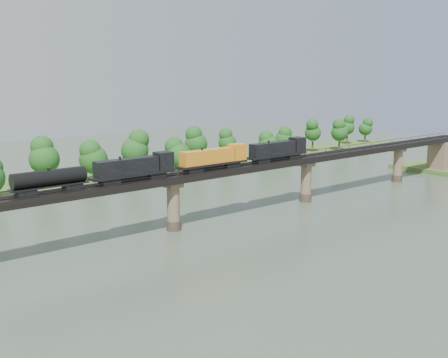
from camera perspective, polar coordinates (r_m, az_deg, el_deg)
ground at (r=93.88m, az=5.56°, el=-9.08°), size 400.00×400.00×0.00m
far_bank at (r=162.62m, az=-16.30°, el=-0.61°), size 300.00×24.00×1.60m
bridge at (r=114.39m, az=-5.17°, el=-2.56°), size 236.00×30.00×11.50m
bridge_superstructure at (r=113.09m, az=-5.22°, el=0.56°), size 220.00×4.90×0.75m
far_treeline at (r=154.09m, az=-18.57°, el=1.68°), size 289.06×17.54×13.60m
freight_train at (r=115.01m, az=-3.62°, el=1.79°), size 70.93×2.76×4.88m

